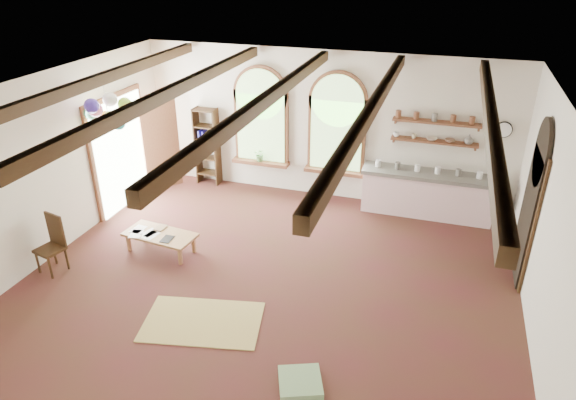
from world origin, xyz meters
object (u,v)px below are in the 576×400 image
at_px(side_chair, 53,256).
at_px(coffee_table, 160,236).
at_px(kitchen_counter, 427,194).
at_px(balloon_cluster, 107,113).

bearing_deg(side_chair, coffee_table, 37.35).
bearing_deg(kitchen_counter, balloon_cluster, -157.84).
height_order(side_chair, balloon_cluster, balloon_cluster).
xyz_separation_m(coffee_table, balloon_cluster, (-1.21, 0.64, 2.00)).
distance_m(coffee_table, side_chair, 1.82).
bearing_deg(balloon_cluster, kitchen_counter, 22.16).
bearing_deg(coffee_table, balloon_cluster, 151.97).
bearing_deg(coffee_table, side_chair, -142.65).
height_order(kitchen_counter, side_chair, side_chair).
distance_m(kitchen_counter, coffee_table, 5.39).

